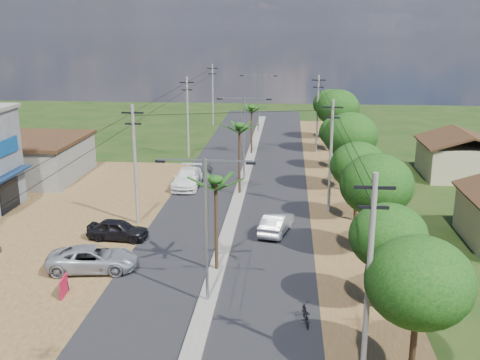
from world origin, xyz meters
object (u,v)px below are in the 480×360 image
at_px(car_silver_mid, 276,224).
at_px(moto_rider_east, 305,314).
at_px(car_parked_silver, 93,259).
at_px(roadside_sign, 64,287).
at_px(car_white_far, 187,179).
at_px(car_parked_dark, 118,230).

bearing_deg(car_silver_mid, moto_rider_east, 111.47).
bearing_deg(car_parked_silver, roadside_sign, 164.36).
distance_m(car_white_far, car_parked_dark, 13.61).
xyz_separation_m(car_parked_silver, moto_rider_east, (12.70, -5.16, -0.28)).
distance_m(car_parked_dark, moto_rider_east, 16.34).
relative_size(car_parked_dark, roadside_sign, 3.18).
bearing_deg(car_white_far, moto_rider_east, -67.32).
height_order(car_white_far, roadside_sign, car_white_far).
bearing_deg(roadside_sign, car_parked_silver, 75.84).
relative_size(moto_rider_east, roadside_sign, 1.34).
height_order(car_parked_silver, roadside_sign, car_parked_silver).
bearing_deg(roadside_sign, car_silver_mid, 37.40).
distance_m(car_parked_dark, roadside_sign, 8.50).
bearing_deg(car_parked_dark, roadside_sign, -178.74).
relative_size(car_parked_silver, moto_rider_east, 3.02).
bearing_deg(car_silver_mid, roadside_sign, 56.59).
bearing_deg(car_silver_mid, car_parked_silver, 47.35).
distance_m(moto_rider_east, roadside_sign, 13.32).
height_order(car_silver_mid, roadside_sign, car_silver_mid).
relative_size(car_silver_mid, car_white_far, 0.78).
bearing_deg(roadside_sign, moto_rider_east, -13.46).
bearing_deg(moto_rider_east, roadside_sign, -15.01).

